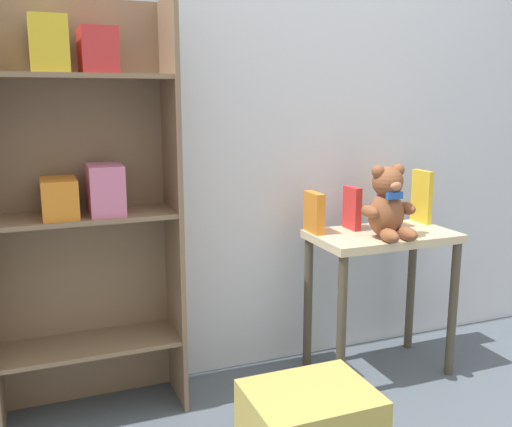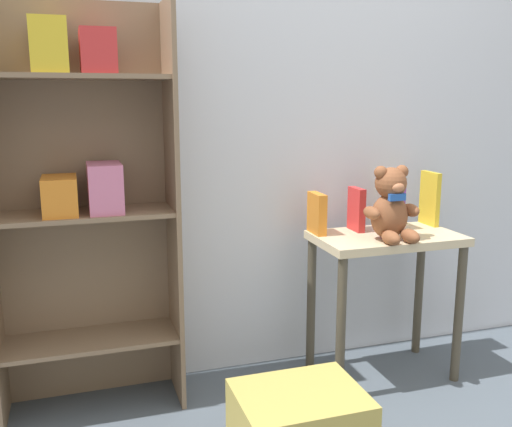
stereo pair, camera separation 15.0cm
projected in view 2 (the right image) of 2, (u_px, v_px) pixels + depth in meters
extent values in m
cube|color=silver|center=(291.00, 99.00, 2.58)|extent=(4.80, 0.06, 2.50)
cube|color=#7F664C|center=(173.00, 209.00, 2.31)|extent=(0.02, 0.29, 1.62)
cube|color=#7F664C|center=(83.00, 208.00, 2.33)|extent=(0.71, 0.02, 1.62)
cube|color=#7F664C|center=(92.00, 340.00, 2.31)|extent=(0.67, 0.27, 0.02)
cube|color=#7F664C|center=(84.00, 214.00, 2.21)|extent=(0.67, 0.27, 0.02)
cube|color=#7F664C|center=(76.00, 77.00, 2.10)|extent=(0.67, 0.27, 0.02)
cube|color=gold|center=(49.00, 46.00, 2.04)|extent=(0.13, 0.20, 0.19)
cube|color=red|center=(98.00, 52.00, 2.09)|extent=(0.13, 0.20, 0.16)
cube|color=orange|center=(60.00, 196.00, 2.15)|extent=(0.13, 0.20, 0.14)
cube|color=#D17093|center=(105.00, 188.00, 2.20)|extent=(0.13, 0.20, 0.19)
cube|color=beige|center=(387.00, 238.00, 2.51)|extent=(0.64, 0.37, 0.04)
cylinder|color=#494233|center=(341.00, 330.00, 2.35)|extent=(0.04, 0.04, 0.63)
cylinder|color=#494233|center=(459.00, 314.00, 2.52)|extent=(0.04, 0.04, 0.63)
cylinder|color=#494233|center=(311.00, 305.00, 2.64)|extent=(0.04, 0.04, 0.63)
cylinder|color=#494233|center=(419.00, 292.00, 2.81)|extent=(0.04, 0.04, 0.63)
ellipsoid|color=brown|center=(389.00, 216.00, 2.41)|extent=(0.16, 0.13, 0.19)
sphere|color=brown|center=(391.00, 183.00, 2.39)|extent=(0.13, 0.13, 0.13)
sphere|color=brown|center=(381.00, 172.00, 2.36)|extent=(0.06, 0.06, 0.06)
sphere|color=brown|center=(402.00, 171.00, 2.39)|extent=(0.06, 0.06, 0.06)
ellipsoid|color=#B56E48|center=(398.00, 187.00, 2.34)|extent=(0.06, 0.04, 0.04)
ellipsoid|color=brown|center=(372.00, 213.00, 2.37)|extent=(0.05, 0.11, 0.05)
ellipsoid|color=brown|center=(411.00, 210.00, 2.42)|extent=(0.05, 0.11, 0.05)
ellipsoid|color=brown|center=(391.00, 238.00, 2.33)|extent=(0.06, 0.12, 0.06)
ellipsoid|color=brown|center=(410.00, 236.00, 2.35)|extent=(0.06, 0.12, 0.06)
cube|color=#2356B2|center=(397.00, 197.00, 2.35)|extent=(0.07, 0.02, 0.03)
cube|color=orange|center=(317.00, 213.00, 2.51)|extent=(0.04, 0.14, 0.18)
cube|color=red|center=(356.00, 209.00, 2.56)|extent=(0.03, 0.12, 0.19)
cube|color=purple|center=(394.00, 205.00, 2.62)|extent=(0.03, 0.14, 0.21)
cube|color=gold|center=(430.00, 198.00, 2.67)|extent=(0.02, 0.13, 0.25)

